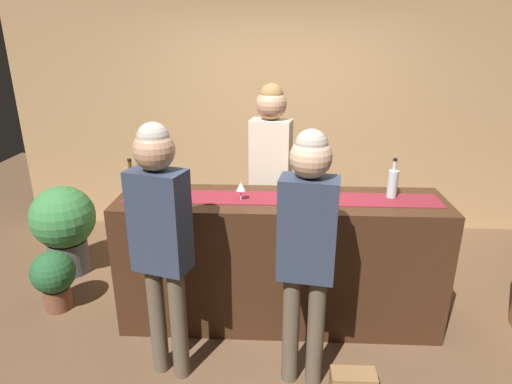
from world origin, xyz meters
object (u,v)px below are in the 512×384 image
object	(u,v)px
wine_bottle_clear	(393,183)
potted_plant_tall	(64,224)
wine_glass_far_end	(315,182)
bartender	(271,164)
customer_sipping	(307,237)
wine_bottle_amber	(132,184)
customer_browsing	(160,229)
potted_plant_small	(54,277)
wine_glass_near_customer	(160,187)
wine_glass_mid_counter	(241,187)

from	to	relation	value
wine_bottle_clear	potted_plant_tall	bearing A→B (deg)	168.43
wine_glass_far_end	bartender	xyz separation A→B (m)	(-0.34, 0.50, -0.00)
customer_sipping	potted_plant_tall	xyz separation A→B (m)	(-2.18, 1.33, -0.56)
wine_bottle_amber	customer_browsing	distance (m)	0.71
wine_bottle_amber	potted_plant_small	bearing A→B (deg)	173.93
wine_bottle_clear	wine_glass_near_customer	bearing A→B (deg)	-174.87
wine_glass_far_end	wine_bottle_amber	bearing A→B (deg)	-175.15
wine_bottle_amber	bartender	world-z (taller)	bartender
wine_glass_near_customer	wine_glass_mid_counter	world-z (taller)	same
wine_bottle_clear	wine_bottle_amber	xyz separation A→B (m)	(-1.92, -0.10, 0.00)
wine_glass_mid_counter	customer_browsing	xyz separation A→B (m)	(-0.44, -0.59, -0.07)
wine_bottle_amber	wine_glass_near_customer	size ratio (longest dim) A/B	2.10
wine_bottle_amber	potted_plant_small	world-z (taller)	wine_bottle_amber
customer_sipping	wine_glass_mid_counter	bearing A→B (deg)	134.42
customer_sipping	customer_browsing	size ratio (longest dim) A/B	0.99
bartender	wine_glass_near_customer	bearing A→B (deg)	51.42
bartender	potted_plant_tall	distance (m)	2.05
wine_bottle_amber	wine_glass_mid_counter	size ratio (longest dim) A/B	2.10
customer_browsing	potted_plant_tall	size ratio (longest dim) A/B	2.00
wine_glass_far_end	customer_sipping	size ratio (longest dim) A/B	0.08
wine_glass_near_customer	customer_browsing	size ratio (longest dim) A/B	0.08
customer_browsing	potted_plant_tall	xyz separation A→B (m)	(-1.30, 1.29, -0.58)
wine_glass_near_customer	potted_plant_tall	world-z (taller)	wine_glass_near_customer
wine_bottle_amber	wine_glass_near_customer	distance (m)	0.22
wine_glass_mid_counter	customer_browsing	bearing A→B (deg)	-127.00
customer_sipping	potted_plant_tall	bearing A→B (deg)	157.84
potted_plant_tall	customer_browsing	bearing A→B (deg)	-44.92
wine_bottle_clear	customer_sipping	xyz separation A→B (m)	(-0.67, -0.74, -0.10)
wine_bottle_amber	wine_glass_far_end	xyz separation A→B (m)	(1.35, 0.11, -0.01)
wine_bottle_amber	customer_browsing	bearing A→B (deg)	-59.05
wine_glass_near_customer	wine_bottle_amber	bearing A→B (deg)	167.46
wine_bottle_amber	customer_sipping	size ratio (longest dim) A/B	0.18
wine_bottle_clear	customer_sipping	distance (m)	1.01
wine_bottle_clear	wine_glass_mid_counter	xyz separation A→B (m)	(-1.11, -0.12, -0.01)
wine_glass_mid_counter	potted_plant_small	xyz separation A→B (m)	(-1.57, 0.09, -0.85)
wine_glass_mid_counter	potted_plant_small	size ratio (longest dim) A/B	0.27
wine_glass_far_end	wine_glass_near_customer	bearing A→B (deg)	-171.80
wine_bottle_amber	potted_plant_tall	world-z (taller)	wine_bottle_amber
wine_bottle_clear	wine_bottle_amber	distance (m)	1.92
bartender	customer_sipping	size ratio (longest dim) A/B	1.06
wine_glass_near_customer	customer_browsing	xyz separation A→B (m)	(0.14, -0.55, -0.07)
wine_bottle_amber	bartender	distance (m)	1.19
wine_bottle_clear	bartender	distance (m)	1.04
potted_plant_tall	wine_bottle_clear	bearing A→B (deg)	-11.57
wine_glass_mid_counter	potted_plant_small	world-z (taller)	wine_glass_mid_counter
customer_sipping	potted_plant_tall	world-z (taller)	customer_sipping
wine_bottle_clear	wine_glass_far_end	xyz separation A→B (m)	(-0.57, 0.01, -0.01)
wine_glass_mid_counter	customer_sipping	distance (m)	0.77
bartender	customer_sipping	world-z (taller)	bartender
customer_browsing	potted_plant_tall	world-z (taller)	customer_browsing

